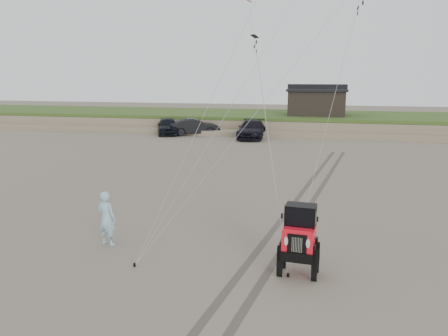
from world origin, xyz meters
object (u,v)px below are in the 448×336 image
Objects in this scene: truck_c at (252,129)px; jeep at (299,248)px; cabin at (317,101)px; man at (107,218)px; truck_b at (195,127)px; truck_a at (168,126)px.

jeep reaches higher than truck_c.
cabin is 3.19× the size of man.
man reaches higher than truck_b.
truck_a is at bearing 121.39° from jeep.
man is at bearing -100.53° from cabin.
man is (-0.70, -28.36, 0.13)m from truck_c.
cabin is 1.25× the size of truck_a.
truck_b is (2.87, 0.13, -0.03)m from truck_a.
truck_b is 29.91m from man.
man is at bearing -95.45° from truck_a.
man is (-6.90, 0.96, 0.12)m from jeep.
truck_a is 30.44m from man.
jeep is (15.19, -30.24, 0.01)m from truck_a.
man is at bearing 176.82° from jeep.
truck_b is 1.08× the size of jeep.
man is (8.29, -29.29, 0.13)m from truck_a.
jeep is at bearing -89.71° from cabin.
truck_b is (-12.13, -6.69, -2.40)m from cabin.
jeep is 2.37× the size of man.
truck_a is 1.08× the size of jeep.
man is (-6.71, -36.10, -2.24)m from cabin.
jeep is at bearing -176.01° from man.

